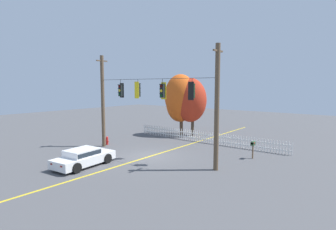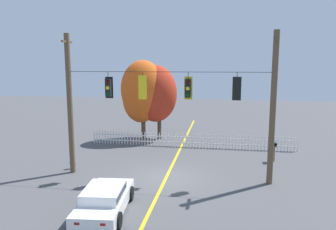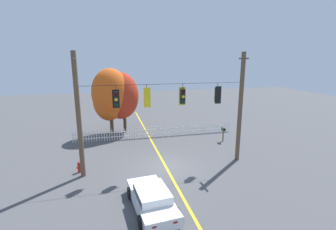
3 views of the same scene
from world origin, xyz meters
name	(u,v)px [view 2 (image 2 of 3)]	position (x,y,z in m)	size (l,w,h in m)	color
ground	(166,177)	(0.00, 0.00, 0.00)	(80.00, 80.00, 0.00)	#4C4C4F
lane_centerline_stripe	(166,177)	(0.00, 0.00, 0.00)	(0.16, 36.00, 0.01)	gold
signal_support_span	(166,106)	(0.00, 0.00, 3.93)	(11.10, 1.10, 7.74)	brown
traffic_signal_westbound_side	(108,88)	(-3.15, 0.01, 4.86)	(0.43, 0.38, 1.43)	black
traffic_signal_southbound_primary	(143,87)	(-1.24, -0.01, 4.90)	(0.43, 0.38, 1.43)	black
traffic_signal_northbound_secondary	(188,88)	(1.14, 0.01, 4.87)	(0.43, 0.38, 1.43)	black
traffic_signal_eastbound_side	(237,88)	(3.60, -0.01, 4.90)	(0.43, 0.38, 1.40)	black
white_picket_fence	(191,140)	(0.71, 6.67, 0.51)	(15.14, 0.06, 1.02)	white
autumn_maple_near_fence	(142,93)	(-3.44, 8.60, 3.80)	(3.55, 3.05, 6.42)	brown
autumn_maple_mid	(155,93)	(-2.48, 9.06, 3.75)	(3.51, 3.30, 6.03)	#473828
parked_car	(105,199)	(-1.80, -4.56, 0.60)	(2.18, 4.27, 1.15)	white
fire_hydrant	(73,163)	(-5.69, 0.59, 0.37)	(0.38, 0.22, 0.75)	red
roadside_mailbox	(275,145)	(6.24, 3.99, 1.05)	(0.25, 0.44, 1.29)	brown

